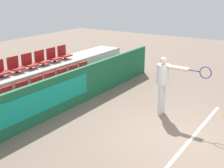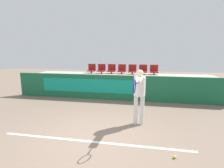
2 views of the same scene
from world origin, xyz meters
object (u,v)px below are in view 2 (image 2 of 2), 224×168
at_px(stadium_chair_10, 122,70).
at_px(stadium_chair_13, 154,70).
at_px(stadium_chair_12, 143,70).
at_px(stadium_chair_11, 132,70).
at_px(tennis_ball, 175,157).
at_px(stadium_chair_4, 131,82).
at_px(stadium_chair_0, 86,81).
at_px(stadium_chair_9, 112,70).
at_px(stadium_chair_1, 97,81).
at_px(stadium_chair_2, 108,82).
at_px(stadium_chair_8, 101,69).
at_px(stadium_chair_7, 92,69).
at_px(stadium_chair_6, 155,83).
at_px(stadium_chair_3, 119,82).
at_px(stadium_chair_5, 142,83).
at_px(tennis_player, 139,91).

xyz_separation_m(stadium_chair_10, stadium_chair_13, (1.70, 0.00, 0.00)).
bearing_deg(stadium_chair_12, stadium_chair_11, 180.00).
height_order(stadium_chair_10, stadium_chair_11, same).
bearing_deg(tennis_ball, stadium_chair_10, 107.94).
height_order(stadium_chair_4, tennis_ball, stadium_chair_4).
distance_m(stadium_chair_0, stadium_chair_10, 2.03).
bearing_deg(tennis_ball, stadium_chair_12, 97.39).
bearing_deg(stadium_chair_9, stadium_chair_1, -119.65).
bearing_deg(stadium_chair_9, stadium_chair_2, -90.00).
relative_size(stadium_chair_10, stadium_chair_13, 1.00).
xyz_separation_m(stadium_chair_0, stadium_chair_11, (2.26, 0.99, 0.50)).
xyz_separation_m(stadium_chair_9, stadium_chair_13, (2.26, 0.00, 0.00)).
xyz_separation_m(stadium_chair_8, stadium_chair_12, (2.26, 0.00, 0.00)).
bearing_deg(stadium_chair_7, stadium_chair_9, 0.00).
bearing_deg(stadium_chair_1, stadium_chair_12, 23.71).
xyz_separation_m(stadium_chair_6, stadium_chair_8, (-2.83, 0.99, 0.50)).
relative_size(stadium_chair_0, stadium_chair_3, 1.00).
xyz_separation_m(stadium_chair_5, tennis_ball, (0.76, -4.83, -0.67)).
xyz_separation_m(stadium_chair_4, stadium_chair_8, (-1.70, 0.99, 0.50)).
bearing_deg(stadium_chair_1, stadium_chair_6, 0.00).
xyz_separation_m(stadium_chair_7, tennis_player, (2.77, -4.28, -0.14)).
distance_m(stadium_chair_6, stadium_chair_11, 1.58).
relative_size(stadium_chair_11, stadium_chair_12, 1.00).
distance_m(stadium_chair_2, tennis_player, 3.68).
xyz_separation_m(stadium_chair_9, tennis_ball, (2.45, -5.83, -1.17)).
relative_size(stadium_chair_7, stadium_chair_13, 1.00).
height_order(stadium_chair_12, stadium_chair_13, same).
bearing_deg(tennis_ball, stadium_chair_9, 112.82).
relative_size(stadium_chair_6, stadium_chair_7, 1.00).
bearing_deg(stadium_chair_10, stadium_chair_13, 0.00).
relative_size(stadium_chair_6, tennis_player, 0.30).
xyz_separation_m(stadium_chair_0, stadium_chair_10, (1.70, 0.99, 0.50)).
distance_m(stadium_chair_2, stadium_chair_11, 1.58).
relative_size(stadium_chair_1, stadium_chair_11, 1.00).
relative_size(stadium_chair_11, tennis_player, 0.30).
xyz_separation_m(stadium_chair_12, tennis_player, (-0.06, -4.28, -0.14)).
relative_size(stadium_chair_5, tennis_player, 0.30).
bearing_deg(stadium_chair_4, stadium_chair_11, 90.00).
bearing_deg(stadium_chair_7, stadium_chair_0, -90.00).
relative_size(stadium_chair_5, stadium_chair_11, 1.00).
relative_size(stadium_chair_0, stadium_chair_1, 1.00).
height_order(stadium_chair_5, stadium_chair_11, stadium_chair_11).
height_order(stadium_chair_8, stadium_chair_13, same).
bearing_deg(stadium_chair_10, stadium_chair_12, 0.00).
height_order(stadium_chair_3, stadium_chair_8, stadium_chair_8).
bearing_deg(stadium_chair_8, tennis_player, -62.76).
distance_m(stadium_chair_7, stadium_chair_9, 1.13).
relative_size(stadium_chair_5, stadium_chair_12, 1.00).
distance_m(stadium_chair_2, stadium_chair_5, 1.70).
relative_size(stadium_chair_1, stadium_chair_8, 1.00).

